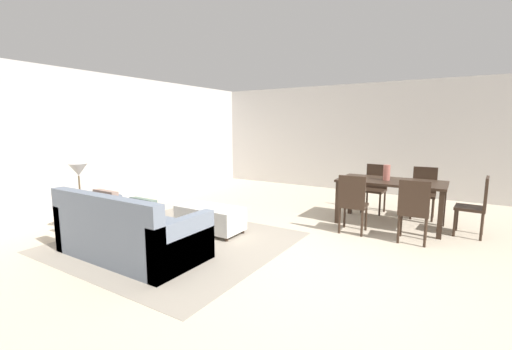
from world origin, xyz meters
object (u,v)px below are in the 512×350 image
Objects in this scene: dining_chair_head_east at (477,203)px; vase_centerpiece at (387,173)px; side_table at (81,207)px; dining_chair_near_right at (414,208)px; dining_chair_far_right at (424,189)px; couch at (129,234)px; dining_chair_near_left at (353,201)px; ottoman_table at (210,218)px; dining_table at (391,186)px; table_lamp at (78,171)px; dining_chair_far_left at (375,185)px.

vase_centerpiece is at bearing -178.01° from dining_chair_head_east.
dining_chair_near_right is (4.29, 2.29, 0.06)m from side_table.
dining_chair_near_right and dining_chair_head_east have the same top height.
side_table is 5.78m from dining_chair_far_right.
dining_chair_near_left reaches higher than couch.
couch is 1.33m from ottoman_table.
dining_chair_near_right reaches higher than dining_table.
couch is 1.83× the size of ottoman_table.
dining_chair_far_right is (4.27, 3.89, 0.06)m from side_table.
dining_chair_far_right reaches higher than dining_table.
table_lamp is at bearing -141.11° from dining_table.
ottoman_table is at bearing -149.82° from dining_chair_near_left.
dining_chair_near_left is (1.91, 1.11, 0.28)m from ottoman_table.
dining_chair_near_right is 1.00× the size of dining_chair_head_east.
dining_chair_far_left is (-0.87, 1.57, 0.00)m from dining_chair_near_right.
dining_chair_far_left is at bearing -178.32° from dining_chair_far_right.
table_lamp is at bearing -142.28° from ottoman_table.
table_lamp is 4.15m from dining_chair_near_left.
dining_chair_near_right is 1.00× the size of dining_chair_far_left.
dining_table is at bearing 63.35° from dining_chair_near_left.
vase_centerpiece is at bearing -160.59° from dining_table.
vase_centerpiece is (2.25, 1.89, 0.65)m from ottoman_table.
dining_chair_far_left is 1.00× the size of dining_chair_far_right.
ottoman_table is 0.63× the size of dining_table.
couch reaches higher than dining_table.
side_table is 0.54m from table_lamp.
dining_table is at bearing 119.47° from dining_chair_near_right.
side_table is at bearing -142.28° from ottoman_table.
side_table is (-1.26, 0.13, 0.17)m from couch.
ottoman_table is at bearing 37.72° from side_table.
table_lamp reaches higher than dining_chair_head_east.
dining_chair_far_left is (1.90, 2.69, 0.28)m from ottoman_table.
table_lamp is (-1.52, -1.17, 0.76)m from ottoman_table.
ottoman_table is at bearing 37.72° from table_lamp.
couch is at bearing -101.09° from ottoman_table.
dining_chair_head_east is (5.06, 3.11, -0.48)m from table_lamp.
side_table is at bearing 174.26° from couch.
table_lamp reaches higher than ottoman_table.
ottoman_table is 2.23m from dining_chair_near_left.
dining_chair_head_east is (0.79, -0.78, 0.00)m from dining_chair_far_right.
dining_chair_near_right is 1.00× the size of dining_chair_far_right.
dining_chair_near_right is 3.56× the size of vase_centerpiece.
dining_chair_far_left is 3.56× the size of vase_centerpiece.
dining_table is at bearing 39.63° from ottoman_table.
dining_chair_far_left is at bearing 54.70° from ottoman_table.
table_lamp is 5.96m from dining_chair_head_east.
couch is 3.29× the size of side_table.
dining_chair_far_left is at bearing 155.38° from dining_chair_head_east.
table_lamp is 4.89m from dining_chair_near_right.
side_table is 0.64× the size of dining_chair_head_east.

